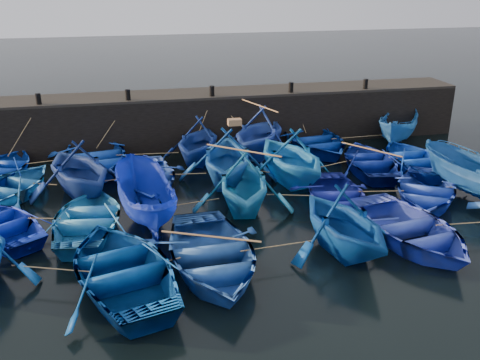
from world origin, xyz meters
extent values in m
plane|color=black|center=(0.00, 0.00, 0.00)|extent=(120.00, 120.00, 0.00)
cube|color=black|center=(0.00, 10.50, 1.25)|extent=(26.00, 2.50, 2.50)
cube|color=black|center=(0.00, 10.50, 2.56)|extent=(26.00, 2.50, 0.12)
cylinder|color=black|center=(-8.00, 9.60, 2.87)|extent=(0.24, 0.24, 0.50)
cylinder|color=black|center=(-4.00, 9.60, 2.87)|extent=(0.24, 0.24, 0.50)
cylinder|color=black|center=(0.00, 9.60, 2.87)|extent=(0.24, 0.24, 0.50)
cylinder|color=black|center=(4.00, 9.60, 2.87)|extent=(0.24, 0.24, 0.50)
cylinder|color=black|center=(8.00, 9.60, 2.87)|extent=(0.24, 0.24, 0.50)
imported|color=navy|center=(-9.49, 7.37, 0.46)|extent=(4.17, 5.08, 0.92)
imported|color=#0D37A3|center=(-5.64, 7.74, 0.58)|extent=(4.88, 6.17, 1.16)
imported|color=navy|center=(-1.04, 7.50, 1.08)|extent=(4.79, 5.11, 2.16)
imported|color=#2545AD|center=(1.91, 7.78, 1.23)|extent=(5.95, 6.11, 2.45)
imported|color=navy|center=(4.77, 8.00, 0.56)|extent=(4.41, 5.77, 1.12)
imported|color=#1E5993|center=(9.31, 8.09, 0.87)|extent=(4.10, 4.57, 1.73)
imported|color=#1C5FA6|center=(-8.82, 4.96, 0.48)|extent=(5.21, 5.67, 0.96)
imported|color=navy|center=(-6.10, 4.59, 1.20)|extent=(5.44, 5.76, 2.40)
imported|color=#2548B2|center=(-3.50, 4.77, 0.49)|extent=(3.38, 4.71, 0.98)
imported|color=#1653A6|center=(-0.22, 4.60, 1.26)|extent=(4.96, 5.49, 2.53)
imported|color=blue|center=(2.37, 4.15, 1.24)|extent=(4.90, 5.41, 2.47)
imported|color=navy|center=(6.25, 4.84, 0.48)|extent=(3.95, 5.06, 0.96)
imported|color=#0935AD|center=(8.36, 4.62, 0.49)|extent=(3.46, 4.78, 0.98)
imported|color=#051A9C|center=(-8.56, 1.67, 0.45)|extent=(5.02, 5.34, 0.90)
imported|color=blue|center=(-5.66, 1.40, 0.49)|extent=(3.92, 5.10, 0.98)
imported|color=#0F27A7|center=(-3.76, 1.64, 0.93)|extent=(2.46, 5.03, 1.87)
imported|color=#217CD0|center=(-0.16, 1.93, 1.15)|extent=(4.48, 4.97, 2.31)
imported|color=navy|center=(3.31, 1.45, 0.46)|extent=(3.89, 4.91, 0.92)
imported|color=#1D3AB4|center=(6.81, 1.17, 0.49)|extent=(5.32, 5.78, 0.98)
imported|color=navy|center=(8.82, 1.09, 0.92)|extent=(3.43, 5.09, 1.84)
imported|color=navy|center=(-4.57, -2.31, 0.57)|extent=(5.26, 6.36, 1.14)
imported|color=#204D92|center=(-2.02, -2.06, 0.56)|extent=(4.04, 5.50, 1.11)
imported|color=navy|center=(2.18, -1.89, 1.12)|extent=(4.43, 4.90, 2.25)
imported|color=blue|center=(4.61, -1.74, 0.53)|extent=(4.43, 5.66, 1.07)
cube|color=#936740|center=(0.08, 4.60, 2.65)|extent=(0.54, 0.34, 0.25)
cylinder|color=tan|center=(-7.56, 7.56, 0.55)|extent=(2.05, 0.41, 0.04)
cylinder|color=tan|center=(-3.34, 7.62, 0.55)|extent=(2.81, 0.28, 0.04)
cylinder|color=tan|center=(0.44, 7.64, 0.55)|extent=(1.15, 0.31, 0.04)
cylinder|color=tan|center=(3.34, 7.89, 0.55)|extent=(1.06, 0.25, 0.04)
cylinder|color=tan|center=(7.04, 8.04, 0.55)|extent=(2.75, 0.13, 0.04)
cylinder|color=tan|center=(-7.46, 4.78, 0.55)|extent=(0.94, 0.41, 0.04)
cylinder|color=tan|center=(-4.80, 4.68, 0.55)|extent=(0.81, 0.21, 0.04)
cylinder|color=tan|center=(-1.86, 4.68, 0.55)|extent=(1.49, 0.20, 0.04)
cylinder|color=tan|center=(1.07, 4.38, 0.55)|extent=(0.80, 0.48, 0.04)
cylinder|color=tan|center=(4.31, 4.50, 0.55)|extent=(2.09, 0.72, 0.04)
cylinder|color=tan|center=(7.30, 4.73, 0.55)|extent=(0.33, 0.25, 0.04)
cylinder|color=tan|center=(-7.11, 1.53, 0.55)|extent=(1.11, 0.30, 0.04)
cylinder|color=tan|center=(-4.71, 1.52, 0.55)|extent=(0.13, 0.25, 0.04)
cylinder|color=tan|center=(-1.96, 1.78, 0.55)|extent=(1.80, 0.33, 0.04)
cylinder|color=tan|center=(1.58, 1.69, 0.55)|extent=(1.68, 0.52, 0.04)
cylinder|color=tan|center=(5.06, 1.31, 0.55)|extent=(1.71, 0.32, 0.04)
cylinder|color=tan|center=(7.81, 1.13, 0.55)|extent=(0.22, 0.11, 0.04)
cylinder|color=tan|center=(-6.56, -1.89, 0.55)|extent=(2.19, 0.86, 0.04)
cylinder|color=tan|center=(-3.29, -2.19, 0.55)|extent=(0.76, 0.28, 0.04)
cylinder|color=tan|center=(0.08, -1.98, 0.55)|extent=(2.41, 0.21, 0.04)
cylinder|color=tan|center=(3.40, -1.81, 0.55)|extent=(0.64, 0.19, 0.04)
cylinder|color=tan|center=(-8.74, 9.04, 1.58)|extent=(1.53, 0.97, 2.09)
cylinder|color=tan|center=(-4.82, 9.22, 1.58)|extent=(1.68, 0.60, 2.09)
cylinder|color=tan|center=(-0.52, 9.10, 1.58)|extent=(1.08, 0.85, 2.09)
cylinder|color=tan|center=(0.96, 9.24, 1.58)|extent=(1.94, 0.56, 2.09)
cylinder|color=tan|center=(4.38, 9.35, 1.58)|extent=(0.81, 0.35, 2.08)
cylinder|color=tan|center=(8.66, 9.40, 1.58)|extent=(1.35, 0.25, 2.09)
cylinder|color=#99724C|center=(1.91, 7.78, 2.48)|extent=(1.08, 2.84, 0.06)
cylinder|color=#99724C|center=(6.25, 4.84, 0.99)|extent=(1.77, 2.49, 0.06)
cylinder|color=#99724C|center=(-0.16, 1.93, 2.34)|extent=(2.34, 1.97, 0.06)
cylinder|color=#99724C|center=(-2.02, -2.06, 1.14)|extent=(2.74, 1.32, 0.06)
camera|label=1|loc=(-4.12, -15.74, 8.37)|focal=40.00mm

